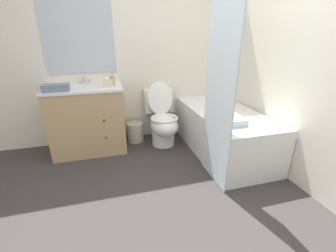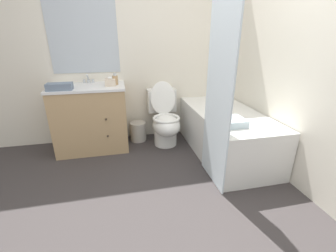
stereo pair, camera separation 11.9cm
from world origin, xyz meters
The scene contains 13 objects.
ground_plane centered at (0.00, 0.00, 0.00)m, with size 14.00×14.00×0.00m, color #383333.
wall_back centered at (-0.01, 1.77, 1.25)m, with size 8.00×0.06×2.50m.
wall_right centered at (1.25, 0.87, 1.25)m, with size 0.05×2.74×2.50m.
vanity_cabinet centered at (-0.78, 1.47, 0.43)m, with size 0.89×0.57×0.84m.
sink_faucet centered at (-0.78, 1.67, 0.87)m, with size 0.14×0.12×0.12m.
toilet centered at (0.17, 1.40, 0.34)m, with size 0.39×0.65×0.84m.
bathtub centered at (0.85, 0.97, 0.28)m, with size 0.74×1.53×0.55m.
shower_curtain centered at (0.47, 0.45, 0.95)m, with size 0.02×0.54×1.89m.
wastebasket centered at (-0.19, 1.58, 0.13)m, with size 0.23×0.23×0.27m.
tissue_box centered at (-0.50, 1.42, 0.88)m, with size 0.12×0.13×0.11m.
soap_dispenser centered at (-0.44, 1.47, 0.90)m, with size 0.07×0.07×0.14m.
hand_towel_folded centered at (-1.05, 1.30, 0.88)m, with size 0.27×0.14×0.08m.
bath_towel_folded centered at (0.67, 0.55, 0.59)m, with size 0.29×0.25×0.07m.
Camera 2 is at (-0.41, -1.40, 1.39)m, focal length 24.00 mm.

